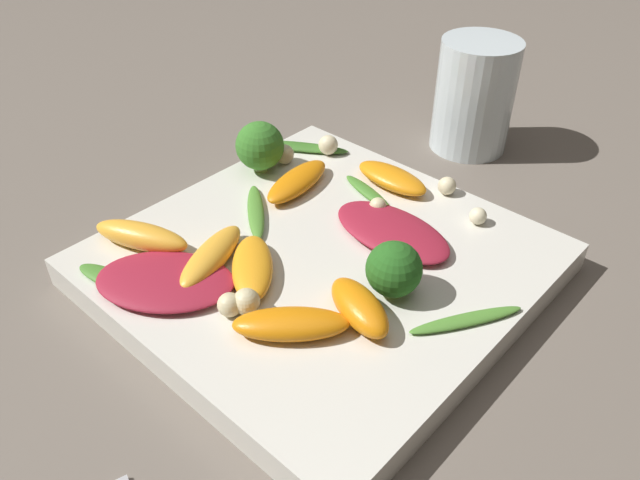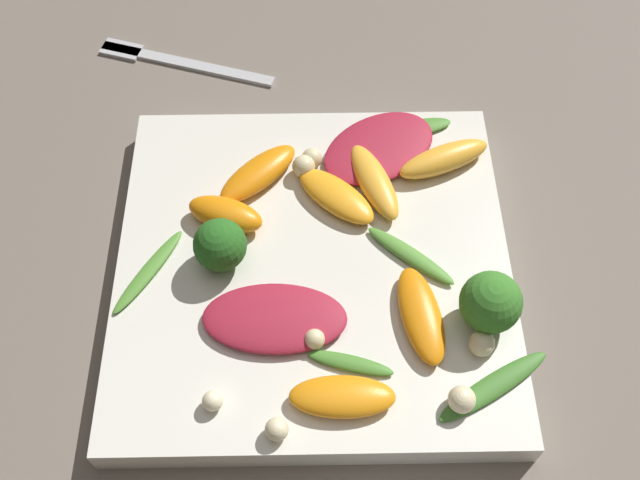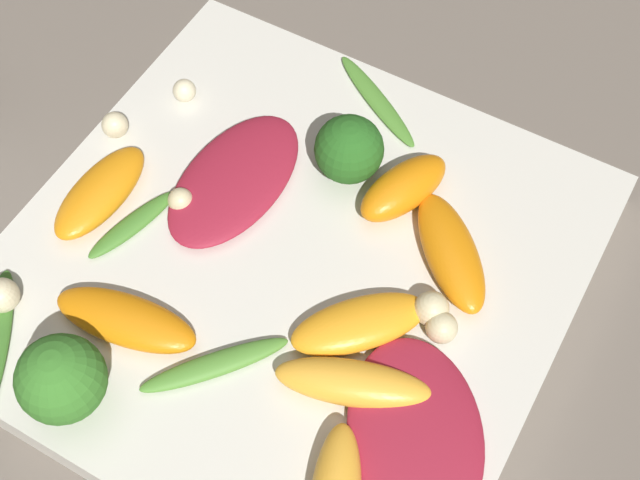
{
  "view_description": "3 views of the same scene",
  "coord_description": "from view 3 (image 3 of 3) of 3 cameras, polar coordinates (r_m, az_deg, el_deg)",
  "views": [
    {
      "loc": [
        0.25,
        -0.28,
        0.32
      ],
      "look_at": [
        0.0,
        -0.0,
        0.04
      ],
      "focal_mm": 35.0,
      "sensor_mm": 36.0,
      "label": 1
    },
    {
      "loc": [
        -0.0,
        0.3,
        0.51
      ],
      "look_at": [
        -0.01,
        -0.01,
        0.04
      ],
      "focal_mm": 42.0,
      "sensor_mm": 36.0,
      "label": 2
    },
    {
      "loc": [
        -0.21,
        -0.14,
        0.44
      ],
      "look_at": [
        0.02,
        -0.01,
        0.03
      ],
      "focal_mm": 50.0,
      "sensor_mm": 36.0,
      "label": 3
    }
  ],
  "objects": [
    {
      "name": "ground_plane",
      "position": [
        0.51,
        -1.95,
        -2.71
      ],
      "size": [
        2.4,
        2.4,
        0.0
      ],
      "primitive_type": "plane",
      "color": "#6B6056"
    },
    {
      "name": "plate",
      "position": [
        0.5,
        -1.99,
        -2.02
      ],
      "size": [
        0.3,
        0.3,
        0.02
      ],
      "color": "silver",
      "rests_on": "ground_plane"
    },
    {
      "name": "radicchio_leaf_0",
      "position": [
        0.44,
        6.12,
        -12.14
      ],
      "size": [
        0.12,
        0.11,
        0.01
      ],
      "color": "maroon",
      "rests_on": "plate"
    },
    {
      "name": "radicchio_leaf_1",
      "position": [
        0.51,
        -5.49,
        3.89
      ],
      "size": [
        0.11,
        0.06,
        0.01
      ],
      "color": "maroon",
      "rests_on": "plate"
    },
    {
      "name": "orange_segment_0",
      "position": [
        0.45,
        2.13,
        -9.14
      ],
      "size": [
        0.05,
        0.08,
        0.02
      ],
      "color": "#FCAD33",
      "rests_on": "plate"
    },
    {
      "name": "orange_segment_1",
      "position": [
        0.46,
        2.53,
        -5.38
      ],
      "size": [
        0.07,
        0.07,
        0.02
      ],
      "color": "orange",
      "rests_on": "plate"
    },
    {
      "name": "orange_segment_2",
      "position": [
        0.5,
        5.37,
        3.35
      ],
      "size": [
        0.07,
        0.05,
        0.02
      ],
      "color": "orange",
      "rests_on": "plate"
    },
    {
      "name": "orange_segment_4",
      "position": [
        0.48,
        8.37,
        -0.76
      ],
      "size": [
        0.08,
        0.07,
        0.02
      ],
      "color": "orange",
      "rests_on": "plate"
    },
    {
      "name": "orange_segment_5",
      "position": [
        0.52,
        -13.89,
        2.98
      ],
      "size": [
        0.07,
        0.03,
        0.02
      ],
      "color": "orange",
      "rests_on": "plate"
    },
    {
      "name": "orange_segment_6",
      "position": [
        0.47,
        -12.32,
        -5.01
      ],
      "size": [
        0.04,
        0.08,
        0.02
      ],
      "color": "orange",
      "rests_on": "plate"
    },
    {
      "name": "broccoli_floret_0",
      "position": [
        0.45,
        -16.22,
        -8.57
      ],
      "size": [
        0.04,
        0.04,
        0.05
      ],
      "color": "#84AD5B",
      "rests_on": "plate"
    },
    {
      "name": "broccoli_floret_1",
      "position": [
        0.5,
        2.24,
        5.62
      ],
      "size": [
        0.04,
        0.04,
        0.04
      ],
      "color": "#84AD5B",
      "rests_on": "plate"
    },
    {
      "name": "arugula_sprig_0",
      "position": [
        0.51,
        -11.91,
        0.98
      ],
      "size": [
        0.06,
        0.03,
        0.01
      ],
      "color": "#47842D",
      "rests_on": "plate"
    },
    {
      "name": "arugula_sprig_1",
      "position": [
        0.55,
        3.67,
        8.9
      ],
      "size": [
        0.05,
        0.08,
        0.0
      ],
      "color": "#518E33",
      "rests_on": "plate"
    },
    {
      "name": "arugula_sprig_2",
      "position": [
        0.46,
        -6.73,
        -7.95
      ],
      "size": [
        0.07,
        0.06,
        0.01
      ],
      "color": "#518E33",
      "rests_on": "plate"
    },
    {
      "name": "macadamia_nut_0",
      "position": [
        0.47,
        -17.5,
        -7.3
      ],
      "size": [
        0.02,
        0.02,
        0.02
      ],
      "color": "beige",
      "rests_on": "plate"
    },
    {
      "name": "macadamia_nut_1",
      "position": [
        0.47,
        7.14,
        -4.38
      ],
      "size": [
        0.02,
        0.02,
        0.02
      ],
      "color": "beige",
      "rests_on": "plate"
    },
    {
      "name": "macadamia_nut_2",
      "position": [
        0.49,
        -19.7,
        -3.36
      ],
      "size": [
        0.02,
        0.02,
        0.02
      ],
      "color": "beige",
      "rests_on": "plate"
    },
    {
      "name": "macadamia_nut_3",
      "position": [
        0.5,
        -9.04,
        2.34
      ],
      "size": [
        0.01,
        0.01,
        0.01
      ],
      "color": "beige",
      "rests_on": "plate"
    },
    {
      "name": "macadamia_nut_4",
      "position": [
        0.56,
        -8.67,
        9.44
      ],
      "size": [
        0.01,
        0.01,
        0.01
      ],
      "color": "beige",
      "rests_on": "plate"
    },
    {
      "name": "macadamia_nut_5",
      "position": [
        0.46,
        7.69,
        -5.75
      ],
      "size": [
        0.02,
        0.02,
        0.02
      ],
      "color": "beige",
      "rests_on": "plate"
    },
    {
      "name": "macadamia_nut_6",
      "position": [
        0.54,
        -12.99,
        7.19
      ],
      "size": [
        0.02,
        0.02,
        0.02
      ],
      "color": "beige",
      "rests_on": "plate"
    }
  ]
}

